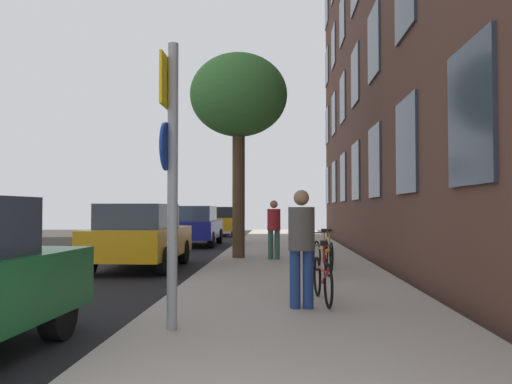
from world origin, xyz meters
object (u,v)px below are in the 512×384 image
Objects in this scene: tree_near at (239,98)px; bicycle_3 at (307,239)px; bicycle_0 at (322,278)px; car_2 at (195,225)px; car_3 at (222,221)px; pedestrian_1 at (274,226)px; pedestrian_0 at (301,241)px; traffic_light at (240,185)px; bicycle_2 at (329,251)px; sign_post at (171,163)px; bicycle_1 at (322,256)px; car_1 at (140,236)px.

tree_near is 5.70m from bicycle_3.
car_2 reaches higher than bicycle_0.
car_3 is (0.17, 8.34, -0.00)m from car_2.
car_2 is at bearing 116.00° from pedestrian_1.
bicycle_0 is 1.01× the size of pedestrian_1.
tree_near is at bearing 101.20° from pedestrian_0.
car_2 is at bearing 147.36° from traffic_light.
sign_post is at bearing -109.81° from bicycle_2.
bicycle_0 is at bearing -79.76° from traffic_light.
car_2 is (-4.12, 13.37, 0.37)m from bicycle_0.
bicycle_0 is 13.99m from car_2.
bicycle_1 is 4.71m from car_1.
bicycle_1 is at bearing 85.43° from bicycle_0.
bicycle_3 is at bearing -35.89° from car_2.
car_1 is (-3.33, -1.55, -0.21)m from pedestrian_1.
traffic_light is 1.99× the size of bicycle_1.
tree_near reaches higher than bicycle_1.
car_3 is at bearing 94.96° from sign_post.
bicycle_1 is at bearing -76.99° from car_3.
pedestrian_0 reaches higher than bicycle_2.
bicycle_2 is at bearing -41.20° from tree_near.
pedestrian_1 is 0.41× the size of car_1.
pedestrian_1 is at bearing -76.01° from traffic_light.
pedestrian_0 is at bearing -81.65° from traffic_light.
bicycle_2 is at bearing -74.99° from car_3.
car_2 is at bearing 109.82° from tree_near.
sign_post reaches higher than bicycle_1.
car_1 reaches higher than bicycle_3.
bicycle_2 is at bearing 70.19° from sign_post.
car_2 is (0.02, 8.33, 0.00)m from car_1.
bicycle_1 is at bearing -100.50° from bicycle_2.
sign_post is at bearing -90.47° from tree_near.
car_3 is at bearing 100.39° from traffic_light.
pedestrian_0 is 7.12m from pedestrian_1.
sign_post is at bearing -72.05° from car_1.
pedestrian_0 reaches higher than bicycle_1.
bicycle_2 is 5.56m from pedestrian_0.
sign_post is at bearing -139.32° from pedestrian_0.
pedestrian_1 is (-1.36, 1.65, 0.58)m from bicycle_2.
bicycle_2 is (0.55, 4.93, -0.00)m from bicycle_0.
car_3 is (-1.75, 9.57, -1.61)m from traffic_light.
car_2 is (-4.67, 8.44, 0.37)m from bicycle_2.
traffic_light reaches higher than bicycle_1.
pedestrian_1 is at bearing -106.79° from bicycle_3.
bicycle_2 is 5.26m from bicycle_3.
tree_near is 3.60× the size of pedestrian_1.
car_1 is at bearing 178.67° from bicycle_2.
pedestrian_0 is at bearing 40.68° from sign_post.
car_1 is at bearing -130.62° from bicycle_3.
bicycle_0 is at bearing -72.88° from car_2.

